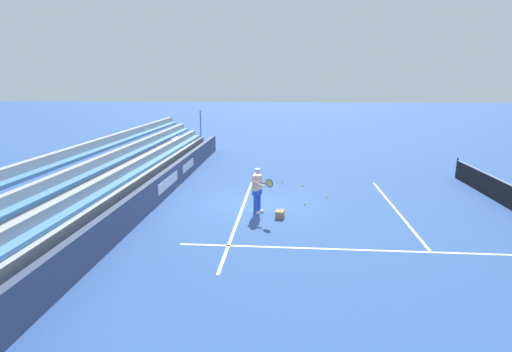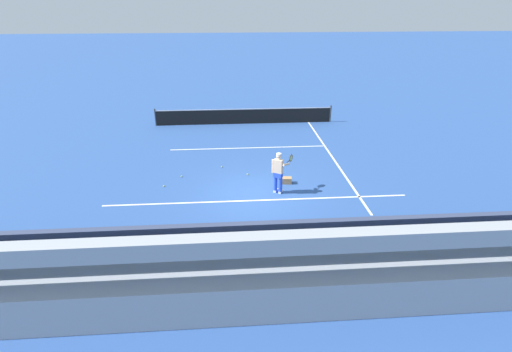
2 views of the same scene
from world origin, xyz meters
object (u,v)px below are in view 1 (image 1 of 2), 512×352
(ball_box_cardboard, at_px, (280,214))
(tennis_ball_far_right, at_px, (283,182))
(tennis_ball_stray_back, at_px, (305,204))
(tennis_ball_midcourt, at_px, (327,196))
(tennis_player, at_px, (258,190))
(tennis_ball_near_player, at_px, (302,185))

(ball_box_cardboard, xyz_separation_m, tennis_ball_far_right, (-5.24, 0.02, -0.10))
(tennis_ball_stray_back, distance_m, tennis_ball_far_right, 3.73)
(tennis_ball_midcourt, relative_size, tennis_ball_stray_back, 1.00)
(tennis_player, distance_m, ball_box_cardboard, 1.25)
(tennis_player, xyz_separation_m, tennis_ball_midcourt, (-2.32, 2.82, -0.86))
(tennis_player, height_order, tennis_ball_far_right, tennis_player)
(tennis_player, xyz_separation_m, tennis_ball_stray_back, (-1.15, 1.84, -0.86))
(tennis_ball_midcourt, height_order, tennis_ball_stray_back, same)
(tennis_ball_near_player, bearing_deg, tennis_ball_stray_back, 0.03)
(tennis_player, relative_size, tennis_ball_far_right, 25.98)
(tennis_ball_stray_back, bearing_deg, tennis_ball_far_right, -165.07)
(tennis_player, bearing_deg, tennis_ball_far_right, 169.56)
(tennis_ball_midcourt, height_order, tennis_ball_far_right, same)
(ball_box_cardboard, relative_size, tennis_ball_near_player, 6.06)
(tennis_ball_midcourt, bearing_deg, tennis_ball_near_player, -151.19)
(tennis_ball_midcourt, xyz_separation_m, tennis_ball_far_right, (-2.43, -1.94, 0.00))
(tennis_ball_midcourt, relative_size, tennis_ball_near_player, 1.00)
(tennis_player, relative_size, tennis_ball_near_player, 25.98)
(tennis_player, relative_size, tennis_ball_stray_back, 25.98)
(tennis_ball_stray_back, bearing_deg, tennis_ball_near_player, -179.97)
(tennis_ball_midcourt, bearing_deg, tennis_player, -50.51)
(tennis_ball_near_player, xyz_separation_m, tennis_ball_stray_back, (2.95, 0.00, 0.00))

